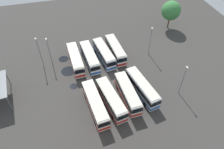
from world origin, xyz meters
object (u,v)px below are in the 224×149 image
bus_row0_slot0 (76,59)px  tree_south_edge (171,11)px  lamp_post_by_building (49,50)px  lamp_post_near_entrance (150,40)px  bus_row1_slot3 (142,88)px  bus_row0_slot1 (90,57)px  bus_row0_slot2 (104,54)px  bus_row1_slot1 (111,99)px  bus_row0_slot3 (115,50)px  lamp_post_far_corner (39,51)px  lamp_post_mid_lot (183,79)px  bus_row1_slot2 (128,93)px  bus_row1_slot0 (95,104)px

bus_row0_slot0 → tree_south_edge: tree_south_edge is taller
bus_row0_slot0 → lamp_post_by_building: size_ratio=1.41×
bus_row0_slot0 → lamp_post_near_entrance: bearing=88.2°
bus_row1_slot3 → bus_row0_slot1: bearing=-145.1°
bus_row0_slot0 → bus_row0_slot2: 7.47m
bus_row1_slot1 → lamp_post_near_entrance: size_ratio=1.32×
bus_row0_slot2 → bus_row0_slot3: same height
bus_row0_slot0 → bus_row0_slot3: bearing=96.3°
bus_row1_slot3 → lamp_post_far_corner: (-15.37, -21.04, 2.72)m
lamp_post_mid_lot → lamp_post_near_entrance: size_ratio=0.97×
bus_row0_slot2 → lamp_post_far_corner: bearing=-96.1°
lamp_post_far_corner → lamp_post_mid_lot: lamp_post_far_corner is taller
bus_row0_slot0 → lamp_post_far_corner: lamp_post_far_corner is taller
lamp_post_mid_lot → tree_south_edge: 27.39m
bus_row1_slot3 → bus_row1_slot2: bearing=-78.7°
bus_row0_slot1 → lamp_post_far_corner: size_ratio=1.27×
bus_row0_slot1 → bus_row0_slot0: bearing=-90.9°
bus_row0_slot1 → bus_row0_slot3: 7.29m
bus_row0_slot2 → lamp_post_near_entrance: bearing=85.2°
bus_row1_slot0 → bus_row1_slot1: (-0.36, 3.45, -0.00)m
bus_row0_slot1 → bus_row1_slot3: 16.13m
bus_row1_slot0 → lamp_post_mid_lot: 19.25m
lamp_post_mid_lot → lamp_post_far_corner: bearing=-120.8°
bus_row0_slot0 → bus_row0_slot2: size_ratio=1.01×
bus_row1_slot3 → tree_south_edge: bearing=143.0°
bus_row0_slot2 → bus_row0_slot1: bearing=-83.2°
bus_row1_slot2 → lamp_post_mid_lot: size_ratio=1.32×
bus_row0_slot0 → lamp_post_near_entrance: size_ratio=1.30×
lamp_post_mid_lot → tree_south_edge: size_ratio=0.92×
lamp_post_by_building → bus_row1_slot3: bearing=50.1°
bus_row0_slot3 → lamp_post_by_building: size_ratio=1.38×
lamp_post_mid_lot → lamp_post_near_entrance: lamp_post_near_entrance is taller
bus_row1_slot1 → lamp_post_by_building: size_ratio=1.43×
bus_row1_slot0 → lamp_post_near_entrance: bearing=129.2°
bus_row0_slot3 → bus_row1_slot1: 16.75m
lamp_post_mid_lot → lamp_post_near_entrance: (-14.73, -1.41, 0.14)m
bus_row1_slot0 → lamp_post_far_corner: 20.10m
bus_row1_slot1 → lamp_post_far_corner: bearing=-140.9°
bus_row0_slot3 → bus_row1_slot3: (14.47, 2.05, 0.00)m
bus_row0_slot3 → lamp_post_mid_lot: lamp_post_mid_lot is taller
bus_row1_slot2 → tree_south_edge: 32.54m
lamp_post_by_building → lamp_post_near_entrance: bearing=83.2°
bus_row1_slot3 → bus_row0_slot3: bearing=-171.9°
lamp_post_by_building → tree_south_edge: bearing=102.1°
bus_row0_slot1 → lamp_post_by_building: (-2.49, -9.58, 2.34)m
bus_row0_slot0 → lamp_post_by_building: (-2.43, -5.97, 2.34)m
bus_row0_slot2 → lamp_post_near_entrance: lamp_post_near_entrance is taller
lamp_post_mid_lot → lamp_post_near_entrance: 14.80m
bus_row1_slot0 → lamp_post_by_building: lamp_post_by_building is taller
bus_row1_slot1 → bus_row1_slot3: 7.56m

